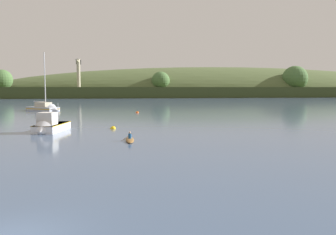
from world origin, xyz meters
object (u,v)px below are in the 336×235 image
mooring_buoy_foreground (137,113)px  mooring_buoy_off_fishing_boat (113,129)px  fishing_boat_moored (50,127)px  canoe_with_paddler (130,140)px  dockside_crane (79,78)px  sailboat_midwater_white (46,109)px

mooring_buoy_foreground → mooring_buoy_off_fishing_boat: 28.43m
fishing_boat_moored → canoe_with_paddler: bearing=58.6°
mooring_buoy_off_fishing_boat → fishing_boat_moored: bearing=-160.7°
dockside_crane → fishing_boat_moored: size_ratio=3.10×
fishing_boat_moored → mooring_buoy_off_fishing_boat: (7.21, 2.52, -0.56)m
mooring_buoy_foreground → fishing_boat_moored: bearing=-106.4°
dockside_crane → fishing_boat_moored: bearing=2.7°
canoe_with_paddler → mooring_buoy_off_fishing_boat: canoe_with_paddler is taller
canoe_with_paddler → mooring_buoy_foreground: canoe_with_paddler is taller
mooring_buoy_foreground → mooring_buoy_off_fishing_boat: bearing=-93.8°
fishing_boat_moored → mooring_buoy_off_fishing_boat: fishing_boat_moored is taller
sailboat_midwater_white → mooring_buoy_foreground: 22.24m
fishing_boat_moored → canoe_with_paddler: 12.47m
dockside_crane → canoe_with_paddler: (37.58, -155.80, -10.43)m
sailboat_midwater_white → fishing_boat_moored: (11.95, -38.08, 0.14)m
sailboat_midwater_white → fishing_boat_moored: size_ratio=2.13×
sailboat_midwater_white → mooring_buoy_off_fishing_boat: sailboat_midwater_white is taller
sailboat_midwater_white → mooring_buoy_off_fishing_boat: (19.15, -35.56, -0.41)m
canoe_with_paddler → sailboat_midwater_white: bearing=-158.8°
sailboat_midwater_white → mooring_buoy_off_fishing_boat: size_ratio=18.34×
sailboat_midwater_white → mooring_buoy_foreground: (21.04, -7.20, -0.41)m
fishing_boat_moored → canoe_with_paddler: fishing_boat_moored is taller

